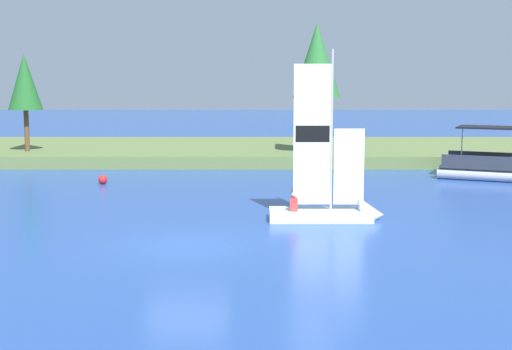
# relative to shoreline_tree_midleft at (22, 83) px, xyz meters

# --- Properties ---
(ground_plane) EXTENTS (200.00, 200.00, 0.00)m
(ground_plane) POSITION_rel_shoreline_tree_midleft_xyz_m (12.01, -22.22, -4.95)
(ground_plane) COLOR #234793
(shore_bank) EXTENTS (80.00, 14.43, 0.72)m
(shore_bank) POSITION_rel_shoreline_tree_midleft_xyz_m (12.01, 3.90, -4.59)
(shore_bank) COLOR #5B703D
(shore_bank) RESTS_ON ground
(shoreline_tree_midleft) EXTENTS (2.09, 2.09, 5.98)m
(shoreline_tree_midleft) POSITION_rel_shoreline_tree_midleft_xyz_m (0.00, 0.00, 0.00)
(shoreline_tree_midleft) COLOR brown
(shoreline_tree_midleft) RESTS_ON shore_bank
(shoreline_tree_centre) EXTENTS (2.85, 2.85, 7.76)m
(shoreline_tree_centre) POSITION_rel_shoreline_tree_midleft_xyz_m (17.81, -1.05, 1.28)
(shoreline_tree_centre) COLOR brown
(shoreline_tree_centre) RESTS_ON shore_bank
(wooden_dock) EXTENTS (1.53, 5.19, 0.50)m
(wooden_dock) POSITION_rel_shoreline_tree_midleft_xyz_m (28.12, -5.41, -4.70)
(wooden_dock) COLOR brown
(wooden_dock) RESTS_ON ground
(sailboat) EXTENTS (4.22, 1.46, 6.69)m
(sailboat) POSITION_rel_shoreline_tree_midleft_xyz_m (17.27, -18.16, -4.51)
(sailboat) COLOR silver
(sailboat) RESTS_ON ground
(pontoon_boat) EXTENTS (5.76, 4.31, 2.73)m
(pontoon_boat) POSITION_rel_shoreline_tree_midleft_xyz_m (26.47, -7.26, -4.28)
(pontoon_boat) COLOR #B2B2B7
(pontoon_boat) RESTS_ON ground
(channel_buoy) EXTENTS (0.45, 0.45, 0.45)m
(channel_buoy) POSITION_rel_shoreline_tree_midleft_xyz_m (6.59, -9.06, -4.73)
(channel_buoy) COLOR red
(channel_buoy) RESTS_ON ground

